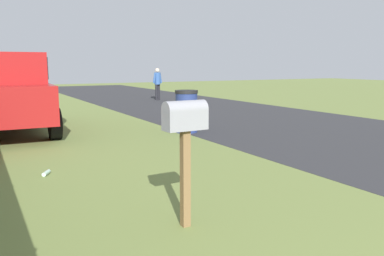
{
  "coord_description": "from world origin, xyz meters",
  "views": [
    {
      "loc": [
        1.08,
        2.82,
        1.79
      ],
      "look_at": [
        6.04,
        0.11,
        0.9
      ],
      "focal_mm": 37.5,
      "sensor_mm": 36.0,
      "label": 1
    }
  ],
  "objects_px": {
    "pickup_truck": "(8,91)",
    "trash_bin": "(186,111)",
    "mailbox": "(185,127)",
    "pedestrian": "(157,82)"
  },
  "relations": [
    {
      "from": "pickup_truck",
      "to": "trash_bin",
      "type": "height_order",
      "value": "pickup_truck"
    },
    {
      "from": "pickup_truck",
      "to": "mailbox",
      "type": "bearing_deg",
      "value": 10.72
    },
    {
      "from": "mailbox",
      "to": "trash_bin",
      "type": "distance_m",
      "value": 6.37
    },
    {
      "from": "trash_bin",
      "to": "pedestrian",
      "type": "xyz_separation_m",
      "value": [
        9.47,
        -3.33,
        0.37
      ]
    },
    {
      "from": "trash_bin",
      "to": "pedestrian",
      "type": "relative_size",
      "value": 0.69
    },
    {
      "from": "pickup_truck",
      "to": "pedestrian",
      "type": "distance_m",
      "value": 10.46
    },
    {
      "from": "mailbox",
      "to": "trash_bin",
      "type": "bearing_deg",
      "value": -30.37
    },
    {
      "from": "trash_bin",
      "to": "pedestrian",
      "type": "bearing_deg",
      "value": -19.4
    },
    {
      "from": "mailbox",
      "to": "trash_bin",
      "type": "height_order",
      "value": "mailbox"
    },
    {
      "from": "mailbox",
      "to": "pedestrian",
      "type": "xyz_separation_m",
      "value": [
        15.07,
        -6.31,
        -0.19
      ]
    }
  ]
}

